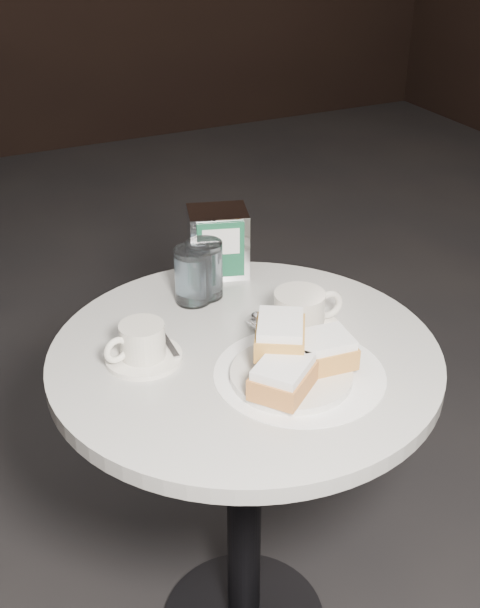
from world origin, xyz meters
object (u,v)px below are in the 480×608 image
Objects in this scene: cafe_table at (245,437)px; water_glass_left at (193,276)px; water_glass_right at (205,270)px; coffee_cup_right at (300,316)px; beignet_plate at (294,361)px; coffee_cup_left at (142,345)px; napkin_dispenser at (218,242)px.

water_glass_left reaches higher than cafe_table.
cafe_table is at bearing -94.28° from water_glass_right.
cafe_table is 0.26m from coffee_cup_right.
beignet_plate reaches higher than coffee_cup_right.
water_glass_left is 0.97× the size of water_glass_right.
coffee_cup_right is (0.12, 0.01, 0.23)m from cafe_table.
beignet_plate is 0.15m from coffee_cup_right.
water_glass_right is (0.19, 0.16, 0.03)m from coffee_cup_left.
coffee_cup_right is 0.29m from napkin_dispenser.
water_glass_right is 0.10m from napkin_dispenser.
beignet_plate reaches higher than coffee_cup_left.
napkin_dispenser is (0.25, 0.24, 0.04)m from coffee_cup_left.
napkin_dispenser is (0.08, 0.30, 0.27)m from cafe_table.
cafe_table is 4.62× the size of coffee_cup_left.
coffee_cup_left is at bearing -118.98° from napkin_dispenser.
napkin_dispenser reaches higher than cafe_table.
beignet_plate is (0.03, -0.11, 0.23)m from cafe_table.
napkin_dispenser reaches higher than water_glass_right.
beignet_plate is 0.27m from coffee_cup_left.
water_glass_left is at bearing 94.02° from cafe_table.
coffee_cup_right is (0.29, -0.04, 0.01)m from coffee_cup_left.
coffee_cup_left is (-0.21, 0.16, -0.01)m from beignet_plate.
water_glass_left reaches higher than beignet_plate.
coffee_cup_right is at bearing -63.97° from water_glass_right.
beignet_plate is 0.33m from water_glass_right.
water_glass_left is 0.03m from water_glass_right.
water_glass_right is at bearing 28.40° from coffee_cup_left.
coffee_cup_right is 1.54× the size of water_glass_left.
coffee_cup_right reaches higher than cafe_table.
coffee_cup_left is 0.29m from coffee_cup_right.
water_glass_right is at bearing 93.27° from beignet_plate.
water_glass_left is (-0.05, 0.32, 0.02)m from beignet_plate.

